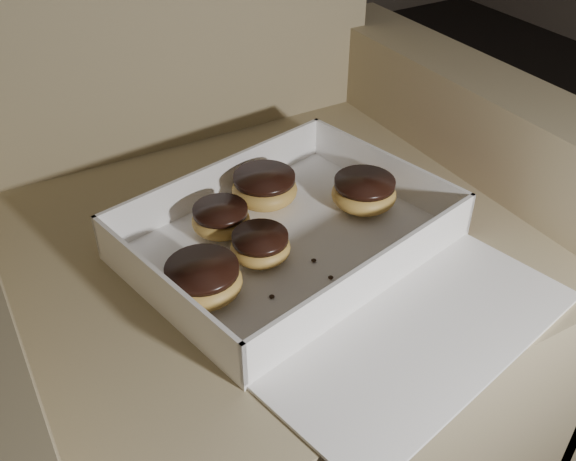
% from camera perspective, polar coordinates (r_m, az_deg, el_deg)
% --- Properties ---
extents(armchair, '(0.95, 0.80, 0.99)m').
position_cam_1_polar(armchair, '(1.06, -3.97, -3.69)').
color(armchair, '#94835E').
rests_on(armchair, floor).
extents(bakery_box, '(0.51, 0.57, 0.07)m').
position_cam_1_polar(bakery_box, '(0.87, 2.14, -1.93)').
color(bakery_box, white).
rests_on(bakery_box, armchair).
extents(donut_a, '(0.10, 0.10, 0.05)m').
position_cam_1_polar(donut_a, '(0.96, 6.76, 3.37)').
color(donut_a, gold).
rests_on(donut_a, bakery_box).
extents(donut_b, '(0.08, 0.08, 0.04)m').
position_cam_1_polar(donut_b, '(0.85, -2.47, -1.38)').
color(donut_b, gold).
rests_on(donut_b, bakery_box).
extents(donut_c, '(0.10, 0.10, 0.05)m').
position_cam_1_polar(donut_c, '(0.80, -7.57, -4.40)').
color(donut_c, gold).
rests_on(donut_c, bakery_box).
extents(donut_d, '(0.10, 0.10, 0.05)m').
position_cam_1_polar(donut_d, '(0.96, -2.10, 3.80)').
color(donut_d, gold).
rests_on(donut_d, bakery_box).
extents(donut_e, '(0.08, 0.08, 0.04)m').
position_cam_1_polar(donut_e, '(0.91, -5.99, 1.03)').
color(donut_e, gold).
rests_on(donut_e, bakery_box).
extents(crumb_a, '(0.01, 0.01, 0.00)m').
position_cam_1_polar(crumb_a, '(0.81, -1.45, -5.89)').
color(crumb_a, black).
rests_on(crumb_a, bakery_box).
extents(crumb_b, '(0.01, 0.01, 0.00)m').
position_cam_1_polar(crumb_b, '(0.73, -3.53, -12.04)').
color(crumb_b, black).
rests_on(crumb_b, bakery_box).
extents(crumb_c, '(0.01, 0.01, 0.00)m').
position_cam_1_polar(crumb_c, '(0.84, -4.64, -4.19)').
color(crumb_c, black).
rests_on(crumb_c, bakery_box).
extents(crumb_d, '(0.01, 0.01, 0.00)m').
position_cam_1_polar(crumb_d, '(0.86, 2.31, -2.67)').
color(crumb_d, black).
rests_on(crumb_d, bakery_box).
extents(crumb_e, '(0.01, 0.01, 0.00)m').
position_cam_1_polar(crumb_e, '(0.84, 3.82, -4.18)').
color(crumb_e, black).
rests_on(crumb_e, bakery_box).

